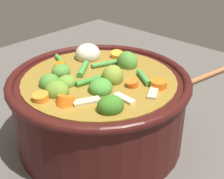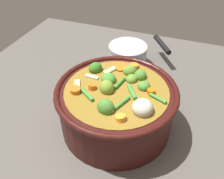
% 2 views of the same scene
% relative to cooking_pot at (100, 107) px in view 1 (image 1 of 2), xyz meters
% --- Properties ---
extents(ground_plane, '(1.10, 1.10, 0.00)m').
position_rel_cooking_pot_xyz_m(ground_plane, '(-0.00, -0.00, -0.07)').
color(ground_plane, '#514C47').
extents(cooking_pot, '(0.30, 0.30, 0.15)m').
position_rel_cooking_pot_xyz_m(cooking_pot, '(0.00, 0.00, 0.00)').
color(cooking_pot, '#38110F').
rests_on(cooking_pot, ground_plane).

